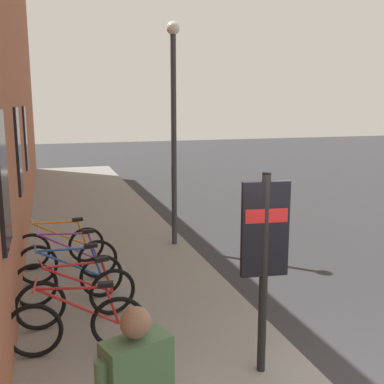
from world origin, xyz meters
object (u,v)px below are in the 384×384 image
object	(u,v)px
bicycle_under_window	(78,296)
bicycle_end_of_row	(69,279)
street_lamp	(174,115)
bicycle_nearest_sign	(78,325)
transit_info_sign	(265,242)
bicycle_far_end	(68,260)
bicycle_by_door	(60,247)

from	to	relation	value
bicycle_under_window	bicycle_end_of_row	xyz separation A→B (m)	(0.75, 0.09, 0.00)
street_lamp	bicycle_nearest_sign	bearing A→B (deg)	149.96
transit_info_sign	bicycle_nearest_sign	bearing A→B (deg)	62.88
transit_info_sign	street_lamp	world-z (taller)	street_lamp
bicycle_nearest_sign	bicycle_far_end	xyz separation A→B (m)	(2.56, -0.01, -0.00)
bicycle_nearest_sign	transit_info_sign	size ratio (longest dim) A/B	0.74
bicycle_nearest_sign	bicycle_by_door	world-z (taller)	same
bicycle_end_of_row	street_lamp	size ratio (longest dim) A/B	0.37
bicycle_far_end	street_lamp	xyz separation A→B (m)	(1.63, -2.41, 2.50)
bicycle_nearest_sign	bicycle_by_door	bearing A→B (deg)	1.84
bicycle_under_window	bicycle_by_door	distance (m)	2.55
bicycle_nearest_sign	bicycle_under_window	world-z (taller)	same
bicycle_by_door	bicycle_far_end	bearing A→B (deg)	-172.30
bicycle_under_window	bicycle_far_end	distance (m)	1.67
bicycle_nearest_sign	bicycle_far_end	distance (m)	2.56
bicycle_far_end	bicycle_by_door	world-z (taller)	same
bicycle_nearest_sign	street_lamp	distance (m)	5.45
bicycle_end_of_row	street_lamp	distance (m)	4.33
bicycle_nearest_sign	transit_info_sign	xyz separation A→B (m)	(-1.05, -2.06, 1.21)
bicycle_end_of_row	transit_info_sign	xyz separation A→B (m)	(-2.70, -2.08, 1.21)
street_lamp	bicycle_far_end	bearing A→B (deg)	123.99
bicycle_nearest_sign	transit_info_sign	bearing A→B (deg)	-117.12
bicycle_nearest_sign	bicycle_by_door	distance (m)	3.44
bicycle_under_window	bicycle_by_door	world-z (taller)	same
bicycle_far_end	transit_info_sign	xyz separation A→B (m)	(-3.62, -2.05, 1.21)
bicycle_nearest_sign	bicycle_by_door	xyz separation A→B (m)	(3.44, 0.11, -0.00)
bicycle_nearest_sign	street_lamp	bearing A→B (deg)	-30.04
bicycle_end_of_row	bicycle_far_end	bearing A→B (deg)	-1.83
transit_info_sign	bicycle_end_of_row	bearing A→B (deg)	37.65
bicycle_under_window	bicycle_end_of_row	size ratio (longest dim) A/B	0.99
bicycle_end_of_row	transit_info_sign	world-z (taller)	transit_info_sign
transit_info_sign	street_lamp	xyz separation A→B (m)	(5.24, -0.36, 1.29)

